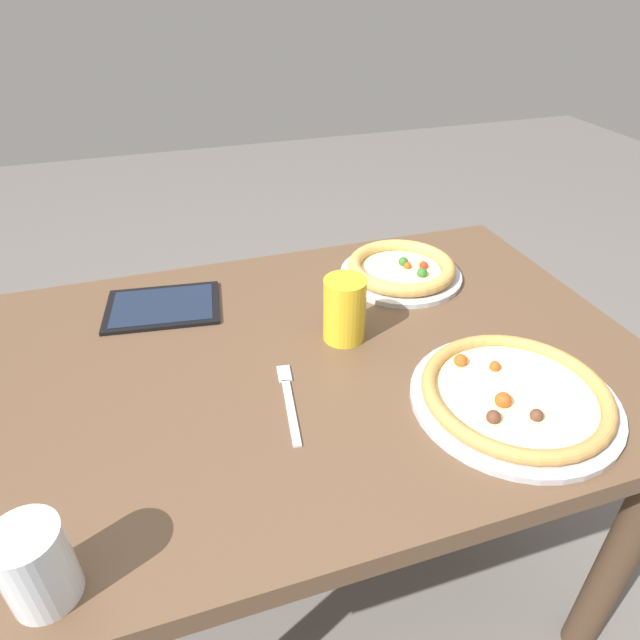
# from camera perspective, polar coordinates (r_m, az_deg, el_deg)

# --- Properties ---
(ground_plane) EXTENTS (8.00, 8.00, 0.00)m
(ground_plane) POSITION_cam_1_polar(r_m,az_deg,el_deg) (1.62, -0.35, -25.20)
(ground_plane) COLOR #66605B
(dining_table) EXTENTS (1.27, 0.86, 0.75)m
(dining_table) POSITION_cam_1_polar(r_m,az_deg,el_deg) (1.12, -0.47, -8.14)
(dining_table) COLOR brown
(dining_table) RESTS_ON ground
(pizza_near) EXTENTS (0.35, 0.35, 0.04)m
(pizza_near) POSITION_cam_1_polar(r_m,az_deg,el_deg) (0.99, 19.70, -7.40)
(pizza_near) COLOR #B7B7BC
(pizza_near) RESTS_ON dining_table
(pizza_far) EXTENTS (0.29, 0.29, 0.04)m
(pizza_far) POSITION_cam_1_polar(r_m,az_deg,el_deg) (1.30, 8.49, 5.26)
(pizza_far) COLOR #B7B7BC
(pizza_far) RESTS_ON dining_table
(drink_cup_colored) EXTENTS (0.08, 0.08, 0.13)m
(drink_cup_colored) POSITION_cam_1_polar(r_m,az_deg,el_deg) (1.06, 2.57, 1.10)
(drink_cup_colored) COLOR gold
(drink_cup_colored) RESTS_ON dining_table
(water_cup_clear) EXTENTS (0.08, 0.08, 0.11)m
(water_cup_clear) POSITION_cam_1_polar(r_m,az_deg,el_deg) (0.76, -27.62, -21.72)
(water_cup_clear) COLOR silver
(water_cup_clear) RESTS_ON dining_table
(fork) EXTENTS (0.05, 0.20, 0.00)m
(fork) POSITION_cam_1_polar(r_m,az_deg,el_deg) (0.95, -3.29, -8.21)
(fork) COLOR silver
(fork) RESTS_ON dining_table
(tablet) EXTENTS (0.26, 0.20, 0.01)m
(tablet) POSITION_cam_1_polar(r_m,az_deg,el_deg) (1.23, -16.11, 1.35)
(tablet) COLOR black
(tablet) RESTS_ON dining_table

